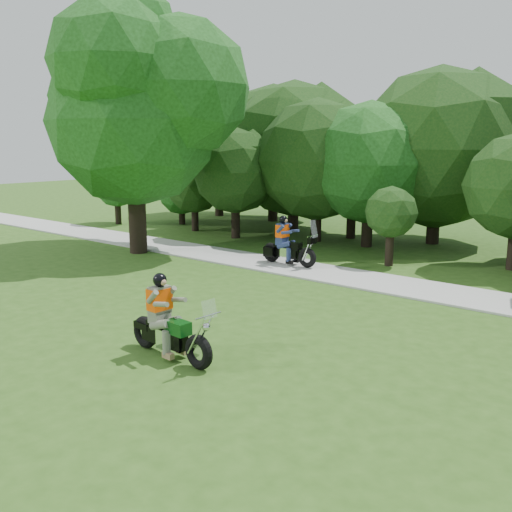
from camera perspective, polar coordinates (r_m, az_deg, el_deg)
The scene contains 5 objects.
ground at distance 11.06m, azimuth -3.08°, elevation -11.35°, with size 100.00×100.00×0.00m, color #2B4F16.
walkway at distance 17.50m, azimuth 14.87°, elevation -3.01°, with size 60.00×2.20×0.06m, color #A8A8A3.
big_tree_west at distance 22.64m, azimuth -11.60°, elevation 14.95°, with size 8.64×6.56×9.96m.
chopper_motorcycle at distance 11.63m, azimuth -8.93°, elevation -7.00°, with size 2.39×0.64×1.71m.
touring_motorcycle at distance 19.80m, azimuth 2.99°, elevation 0.93°, with size 2.22×0.63×1.70m.
Camera 1 is at (6.90, -7.51, 4.28)m, focal length 40.00 mm.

